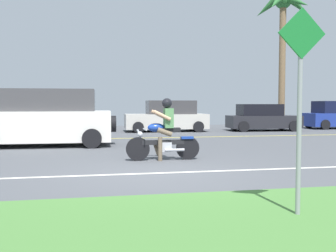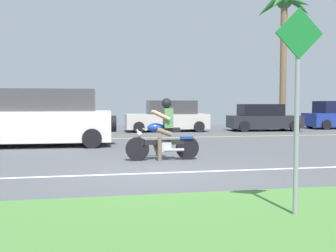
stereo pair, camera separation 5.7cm
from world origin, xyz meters
TOP-DOWN VIEW (x-y plane):
  - ground at (0.00, 3.00)m, footprint 56.00×30.00m
  - grass_median at (0.00, -4.10)m, footprint 56.00×3.80m
  - lane_line_near at (0.00, -0.07)m, footprint 50.40×0.12m
  - lane_line_far at (0.00, 8.35)m, footprint 50.40×0.12m
  - motorcyclist at (0.52, 1.78)m, footprint 1.90×0.62m
  - suv_nearby at (-2.83, 5.93)m, footprint 4.69×2.33m
  - parked_car_1 at (-2.59, 12.91)m, footprint 4.35×2.18m
  - parked_car_2 at (2.64, 12.12)m, footprint 4.33×2.00m
  - parked_car_3 at (7.77, 11.63)m, footprint 3.90×2.06m
  - palm_tree_1 at (10.71, 15.09)m, footprint 3.59×3.79m
  - street_sign at (1.22, -3.62)m, footprint 0.62×0.06m

SIDE VIEW (x-z plane):
  - ground at x=0.00m, z-range -0.04..0.00m
  - lane_line_near at x=0.00m, z-range 0.00..0.01m
  - lane_line_far at x=0.00m, z-range 0.00..0.01m
  - grass_median at x=0.00m, z-range 0.00..0.06m
  - parked_car_1 at x=-2.59m, z-range -0.04..1.37m
  - motorcyclist at x=0.52m, z-range -0.12..1.47m
  - parked_car_3 at x=7.77m, z-range -0.04..1.39m
  - parked_car_2 at x=2.64m, z-range -0.06..1.56m
  - suv_nearby at x=-2.83m, z-range -0.03..1.91m
  - street_sign at x=1.22m, z-range 0.28..2.90m
  - palm_tree_1 at x=10.71m, z-range 2.78..11.44m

